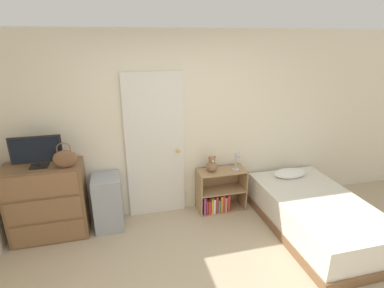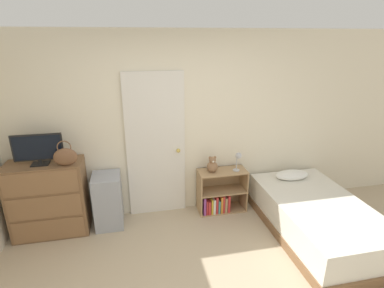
{
  "view_description": "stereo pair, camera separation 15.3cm",
  "coord_description": "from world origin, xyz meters",
  "px_view_note": "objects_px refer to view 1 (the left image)",
  "views": [
    {
      "loc": [
        -0.7,
        -1.95,
        2.44
      ],
      "look_at": [
        0.22,
        1.67,
        1.1
      ],
      "focal_mm": 28.0,
      "sensor_mm": 36.0,
      "label": 1
    },
    {
      "loc": [
        -0.55,
        -1.98,
        2.44
      ],
      "look_at": [
        0.22,
        1.67,
        1.1
      ],
      "focal_mm": 28.0,
      "sensor_mm": 36.0,
      "label": 2
    }
  ],
  "objects_px": {
    "storage_bin": "(108,202)",
    "bookshelf": "(218,195)",
    "tv": "(36,151)",
    "bed": "(316,214)",
    "dresser": "(48,202)",
    "desk_lamp": "(237,157)",
    "handbag": "(65,159)",
    "teddy_bear": "(212,165)"
  },
  "relations": [
    {
      "from": "dresser",
      "to": "storage_bin",
      "type": "distance_m",
      "value": 0.73
    },
    {
      "from": "bed",
      "to": "teddy_bear",
      "type": "bearing_deg",
      "value": 146.19
    },
    {
      "from": "tv",
      "to": "bed",
      "type": "xyz_separation_m",
      "value": [
        3.38,
        -0.72,
        -0.95
      ]
    },
    {
      "from": "storage_bin",
      "to": "bed",
      "type": "distance_m",
      "value": 2.76
    },
    {
      "from": "teddy_bear",
      "to": "bed",
      "type": "bearing_deg",
      "value": -33.81
    },
    {
      "from": "bookshelf",
      "to": "bed",
      "type": "distance_m",
      "value": 1.35
    },
    {
      "from": "tv",
      "to": "storage_bin",
      "type": "xyz_separation_m",
      "value": [
        0.74,
        0.04,
        -0.82
      ]
    },
    {
      "from": "dresser",
      "to": "bed",
      "type": "height_order",
      "value": "dresser"
    },
    {
      "from": "teddy_bear",
      "to": "desk_lamp",
      "type": "relative_size",
      "value": 0.85
    },
    {
      "from": "tv",
      "to": "bed",
      "type": "bearing_deg",
      "value": -11.95
    },
    {
      "from": "storage_bin",
      "to": "dresser",
      "type": "bearing_deg",
      "value": -178.78
    },
    {
      "from": "handbag",
      "to": "bookshelf",
      "type": "xyz_separation_m",
      "value": [
        1.98,
        0.18,
        -0.86
      ]
    },
    {
      "from": "storage_bin",
      "to": "desk_lamp",
      "type": "height_order",
      "value": "desk_lamp"
    },
    {
      "from": "storage_bin",
      "to": "handbag",
      "type": "bearing_deg",
      "value": -161.15
    },
    {
      "from": "teddy_bear",
      "to": "bed",
      "type": "height_order",
      "value": "teddy_bear"
    },
    {
      "from": "dresser",
      "to": "tv",
      "type": "bearing_deg",
      "value": -122.25
    },
    {
      "from": "bookshelf",
      "to": "bed",
      "type": "xyz_separation_m",
      "value": [
        1.09,
        -0.8,
        -0.0
      ]
    },
    {
      "from": "bed",
      "to": "dresser",
      "type": "bearing_deg",
      "value": 167.61
    },
    {
      "from": "dresser",
      "to": "tv",
      "type": "xyz_separation_m",
      "value": [
        -0.02,
        -0.02,
        0.69
      ]
    },
    {
      "from": "handbag",
      "to": "teddy_bear",
      "type": "bearing_deg",
      "value": 5.68
    },
    {
      "from": "bed",
      "to": "storage_bin",
      "type": "bearing_deg",
      "value": 164.08
    },
    {
      "from": "handbag",
      "to": "bed",
      "type": "relative_size",
      "value": 0.16
    },
    {
      "from": "storage_bin",
      "to": "teddy_bear",
      "type": "bearing_deg",
      "value": 1.71
    },
    {
      "from": "dresser",
      "to": "desk_lamp",
      "type": "distance_m",
      "value": 2.56
    },
    {
      "from": "handbag",
      "to": "bookshelf",
      "type": "height_order",
      "value": "handbag"
    },
    {
      "from": "bookshelf",
      "to": "desk_lamp",
      "type": "relative_size",
      "value": 2.51
    },
    {
      "from": "dresser",
      "to": "desk_lamp",
      "type": "bearing_deg",
      "value": 0.37
    },
    {
      "from": "storage_bin",
      "to": "bookshelf",
      "type": "bearing_deg",
      "value": 1.52
    },
    {
      "from": "tv",
      "to": "dresser",
      "type": "bearing_deg",
      "value": 57.75
    },
    {
      "from": "storage_bin",
      "to": "desk_lamp",
      "type": "bearing_deg",
      "value": 0.03
    },
    {
      "from": "handbag",
      "to": "desk_lamp",
      "type": "xyz_separation_m",
      "value": [
        2.24,
        0.14,
        -0.27
      ]
    },
    {
      "from": "storage_bin",
      "to": "bookshelf",
      "type": "height_order",
      "value": "storage_bin"
    },
    {
      "from": "bookshelf",
      "to": "handbag",
      "type": "bearing_deg",
      "value": -174.68
    },
    {
      "from": "desk_lamp",
      "to": "tv",
      "type": "bearing_deg",
      "value": -179.1
    },
    {
      "from": "teddy_bear",
      "to": "desk_lamp",
      "type": "distance_m",
      "value": 0.38
    },
    {
      "from": "tv",
      "to": "teddy_bear",
      "type": "distance_m",
      "value": 2.24
    },
    {
      "from": "dresser",
      "to": "teddy_bear",
      "type": "height_order",
      "value": "dresser"
    },
    {
      "from": "storage_bin",
      "to": "teddy_bear",
      "type": "height_order",
      "value": "teddy_bear"
    },
    {
      "from": "bookshelf",
      "to": "desk_lamp",
      "type": "bearing_deg",
      "value": -8.96
    },
    {
      "from": "tv",
      "to": "storage_bin",
      "type": "height_order",
      "value": "tv"
    },
    {
      "from": "dresser",
      "to": "bookshelf",
      "type": "distance_m",
      "value": 2.3
    },
    {
      "from": "dresser",
      "to": "bookshelf",
      "type": "bearing_deg",
      "value": 1.43
    }
  ]
}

